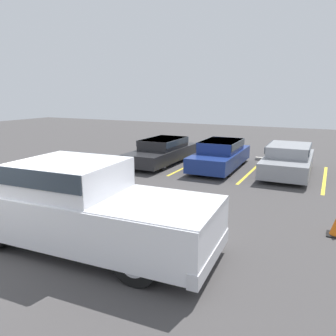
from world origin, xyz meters
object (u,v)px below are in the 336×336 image
Objects in this scene: wheel_stop_curb at (273,160)px; parked_sedan_c at (288,159)px; parked_sedan_b at (221,154)px; pickup_truck at (83,206)px; parked_sedan_a at (163,150)px.

parked_sedan_c is at bearing -68.70° from wheel_stop_curb.
pickup_truck is at bearing -3.11° from parked_sedan_b.
parked_sedan_a is at bearing -149.05° from wheel_stop_curb.
parked_sedan_a reaches higher than wheel_stop_curb.
wheel_stop_curb is (4.72, 2.83, -0.57)m from parked_sedan_a.
pickup_truck is 11.70m from wheel_stop_curb.
parked_sedan_a is 2.83m from parked_sedan_b.
parked_sedan_a is at bearing -87.16° from parked_sedan_c.
pickup_truck reaches higher than wheel_stop_curb.
parked_sedan_b is 2.57× the size of wheel_stop_curb.
parked_sedan_b is (2.82, 0.17, 0.03)m from parked_sedan_a.
pickup_truck is 1.32× the size of parked_sedan_b.
wheel_stop_curb is at bearing 143.23° from parked_sedan_b.
parked_sedan_b reaches higher than wheel_stop_curb.
parked_sedan_c reaches higher than wheel_stop_curb.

